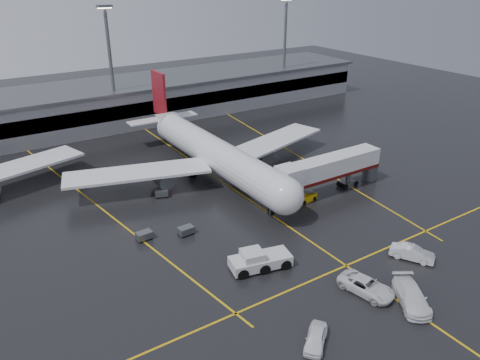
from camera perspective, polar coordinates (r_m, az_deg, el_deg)
ground at (r=72.45m, az=0.47°, el=-1.97°), size 220.00×220.00×0.00m
apron_line_centre at (r=72.44m, az=0.47°, el=-1.97°), size 0.25×90.00×0.02m
apron_line_stop at (r=57.89m, az=12.73°, el=-10.07°), size 60.00×0.25×0.02m
apron_line_left at (r=73.47m, az=-17.14°, el=-2.75°), size 9.99×69.35×0.02m
apron_line_right at (r=89.68m, az=6.57°, el=3.22°), size 7.57×69.64×0.02m
terminal at (r=111.68m, az=-13.38°, el=9.32°), size 122.00×19.00×8.60m
light_mast_mid at (r=102.47m, az=-15.41°, el=13.62°), size 3.00×1.20×25.45m
light_mast_right at (r=123.68m, az=5.45°, el=16.09°), size 3.00×1.20×25.45m
main_airliner at (r=78.35m, az=-3.44°, el=3.44°), size 48.80×45.60×14.10m
jet_bridge at (r=73.41m, az=10.85°, el=1.31°), size 19.90×3.40×6.05m
pushback_tractor at (r=55.61m, az=2.29°, el=-9.73°), size 7.61×4.45×2.56m
belt_loader at (r=71.59m, az=8.04°, el=-2.12°), size 3.41×1.83×2.08m
service_van_a at (r=53.68m, az=15.04°, el=-12.31°), size 4.09×6.64×1.72m
service_van_b at (r=53.50m, az=20.06°, el=-13.10°), size 5.68×6.91×1.89m
service_van_c at (r=60.84m, az=20.14°, el=-8.30°), size 4.14×5.37×1.70m
service_van_d at (r=46.65m, az=9.17°, el=-18.39°), size 4.53×4.16×1.50m
baggage_cart_a at (r=62.60m, az=-6.57°, el=-6.06°), size 2.09×1.44×1.12m
baggage_cart_b at (r=62.34m, az=-11.54°, el=-6.57°), size 2.07×1.41×1.12m
baggage_cart_c at (r=73.02m, az=-9.48°, el=-1.56°), size 2.33×1.93×1.12m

